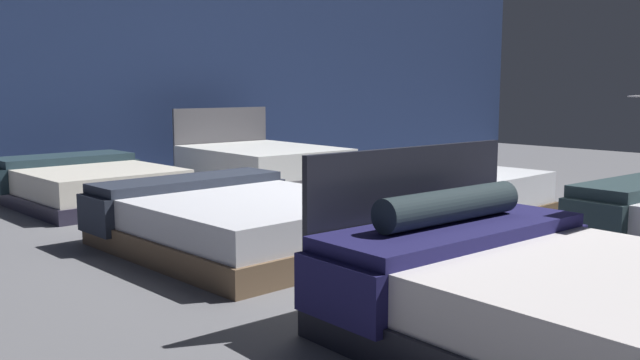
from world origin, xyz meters
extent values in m
cube|color=slate|center=(0.00, 0.00, -0.01)|extent=(18.00, 18.00, 0.02)
cube|color=navy|center=(0.00, 4.73, 1.75)|extent=(18.00, 0.06, 3.50)
cube|color=black|center=(-1.20, -2.56, 0.10)|extent=(1.72, 2.18, 0.20)
cube|color=white|center=(-1.20, -2.56, 0.32)|extent=(1.66, 2.11, 0.24)
cube|color=black|center=(-1.16, -1.49, 0.46)|extent=(1.56, 0.09, 0.91)
cube|color=#1F1D52|center=(-1.17, -1.81, 0.48)|extent=(1.65, 0.62, 0.07)
cube|color=#1F1D52|center=(-2.01, -1.78, 0.30)|extent=(0.09, 0.57, 0.29)
cube|color=#1F1D52|center=(-0.34, -1.84, 0.30)|extent=(0.09, 0.57, 0.29)
cylinder|color=#243136|center=(-1.17, -1.77, 0.61)|extent=(1.01, 0.21, 0.18)
cube|color=#273A3E|center=(0.42, -1.78, 0.32)|extent=(0.10, 0.47, 0.26)
cube|color=brown|center=(-1.12, 0.24, 0.09)|extent=(1.71, 2.10, 0.19)
cube|color=silver|center=(-1.12, 0.24, 0.30)|extent=(1.65, 2.04, 0.22)
cube|color=#282E3D|center=(-1.14, 1.00, 0.45)|extent=(1.65, 0.53, 0.08)
cube|color=#282E3D|center=(-1.98, 0.97, 0.27)|extent=(0.09, 0.48, 0.29)
cube|color=#282E3D|center=(-0.31, 1.02, 0.27)|extent=(0.09, 0.48, 0.29)
cube|color=brown|center=(1.20, 0.27, 0.07)|extent=(1.55, 2.03, 0.14)
cube|color=silver|center=(1.20, 0.27, 0.29)|extent=(1.49, 1.96, 0.30)
cube|color=#8C6F4D|center=(1.17, 0.94, 0.46)|extent=(1.47, 0.61, 0.05)
cube|color=#8C6F4D|center=(0.44, 0.92, 0.34)|extent=(0.07, 0.56, 0.18)
cube|color=#8C6F4D|center=(1.90, 0.97, 0.34)|extent=(0.07, 0.56, 0.18)
cube|color=#292638|center=(-1.16, 3.01, 0.07)|extent=(1.53, 2.00, 0.15)
cube|color=silver|center=(-1.16, 3.01, 0.27)|extent=(1.46, 1.94, 0.25)
cube|color=#21343E|center=(-1.18, 3.65, 0.44)|extent=(1.47, 0.65, 0.08)
cube|color=#21343E|center=(-0.43, 3.67, 0.27)|extent=(0.10, 0.61, 0.26)
cube|color=#58565B|center=(1.15, 2.98, 0.08)|extent=(1.63, 2.04, 0.17)
cube|color=white|center=(1.15, 2.98, 0.32)|extent=(1.56, 1.98, 0.31)
cube|color=#58565B|center=(1.17, 3.98, 0.48)|extent=(1.48, 0.08, 0.96)
camera|label=1|loc=(-4.10, -4.01, 1.25)|focal=38.23mm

